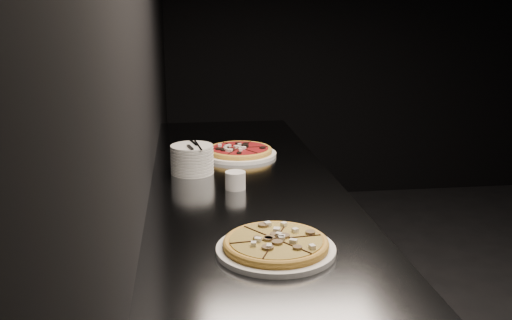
{
  "coord_description": "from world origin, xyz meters",
  "views": [
    {
      "loc": [
        -2.36,
        -2.15,
        1.6
      ],
      "look_at": [
        -2.08,
        0.04,
        1.0
      ],
      "focal_mm": 40.0,
      "sensor_mm": 36.0,
      "label": 1
    }
  ],
  "objects": [
    {
      "name": "wall_left",
      "position": [
        -2.5,
        0.0,
        1.4
      ],
      "size": [
        0.02,
        5.0,
        2.8
      ],
      "primitive_type": "cube",
      "color": "black",
      "rests_on": "floor"
    },
    {
      "name": "plate_stack",
      "position": [
        -2.33,
        0.16,
        0.98
      ],
      "size": [
        0.18,
        0.18,
        0.12
      ],
      "color": "white",
      "rests_on": "counter"
    },
    {
      "name": "pizza_mushroom",
      "position": [
        -2.12,
        -0.68,
        0.94
      ],
      "size": [
        0.34,
        0.34,
        0.04
      ],
      "rotation": [
        0.0,
        0.0,
        0.1
      ],
      "color": "white",
      "rests_on": "counter"
    },
    {
      "name": "ramekin",
      "position": [
        -2.18,
        -0.08,
        0.96
      ],
      "size": [
        0.08,
        0.08,
        0.07
      ],
      "color": "silver",
      "rests_on": "counter"
    },
    {
      "name": "wall_back",
      "position": [
        0.0,
        2.5,
        1.4
      ],
      "size": [
        5.0,
        0.02,
        2.8
      ],
      "primitive_type": "cube",
      "color": "black",
      "rests_on": "floor"
    },
    {
      "name": "pizza_tomato",
      "position": [
        -2.11,
        0.41,
        0.94
      ],
      "size": [
        0.34,
        0.34,
        0.04
      ],
      "rotation": [
        0.0,
        0.0,
        0.02
      ],
      "color": "white",
      "rests_on": "counter"
    },
    {
      "name": "cutlery",
      "position": [
        -2.33,
        0.14,
        1.04
      ],
      "size": [
        0.06,
        0.19,
        0.01
      ],
      "rotation": [
        0.0,
        0.0,
        0.23
      ],
      "color": "#AEB0B5",
      "rests_on": "plate_stack"
    },
    {
      "name": "counter",
      "position": [
        -2.13,
        0.0,
        0.46
      ],
      "size": [
        0.74,
        2.44,
        0.92
      ],
      "color": "slate",
      "rests_on": "floor"
    }
  ]
}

